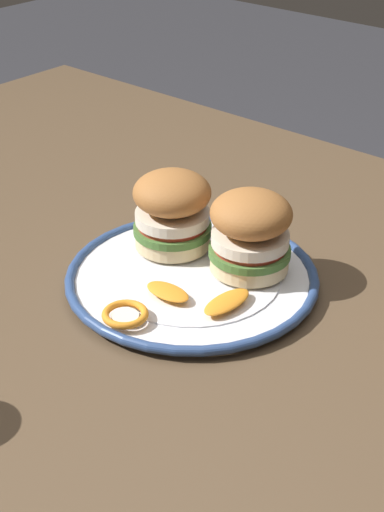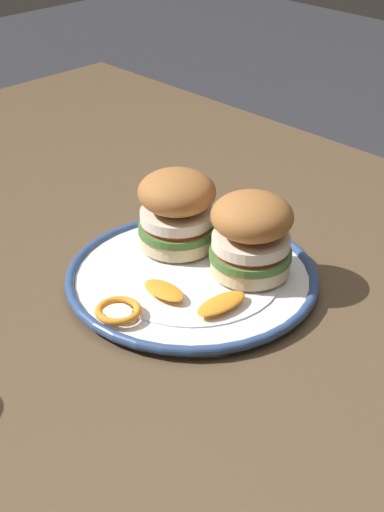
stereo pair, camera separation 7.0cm
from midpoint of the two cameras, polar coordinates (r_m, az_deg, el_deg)
The scene contains 7 objects.
dining_table at distance 1.01m, azimuth -6.78°, elevation -5.84°, with size 1.44×1.07×0.77m.
dinner_plate at distance 0.94m, azimuth -2.13°, elevation -1.65°, with size 0.31×0.31×0.02m.
sandwich_half_left at distance 0.97m, azimuth -3.54°, elevation 3.41°, with size 0.11×0.11×0.10m.
sandwich_half_right at distance 0.92m, azimuth 2.17°, elevation 1.80°, with size 0.12×0.12×0.10m.
orange_peel_curled at distance 0.86m, azimuth -7.30°, elevation -4.36°, with size 0.07×0.07×0.01m.
orange_peel_strip_long at distance 0.87m, azimuth 0.30°, elevation -3.45°, with size 0.03×0.07×0.01m.
orange_peel_strip_short at distance 0.89m, azimuth -4.05°, elevation -2.70°, with size 0.06×0.03×0.01m.
Camera 1 is at (0.59, -0.56, 1.28)m, focal length 54.18 mm.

